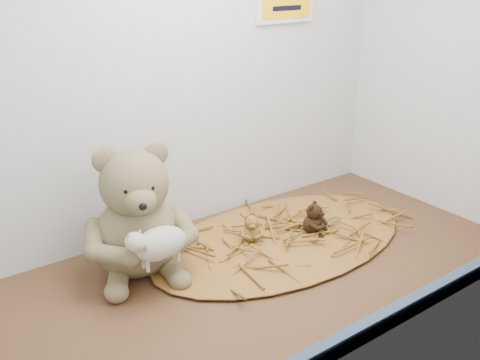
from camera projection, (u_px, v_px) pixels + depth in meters
alcove_shell at (236, 58)px, 106.69cm from camera, size 120.40×60.20×90.40cm
front_rail at (360, 333)px, 94.62cm from camera, size 119.28×2.20×3.60cm
straw_bed at (282, 238)px, 129.71cm from camera, size 69.56×40.39×1.35cm
main_teddy at (136, 210)px, 112.16cm from camera, size 29.15×30.05×29.01cm
toy_lamb at (160, 243)px, 105.60cm from camera, size 14.68×8.96×9.49cm
mini_teddy_tan at (252, 227)px, 126.10cm from camera, size 7.92×8.03×7.01cm
mini_teddy_brown at (313, 217)px, 129.99cm from camera, size 9.02×9.13×7.93cm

